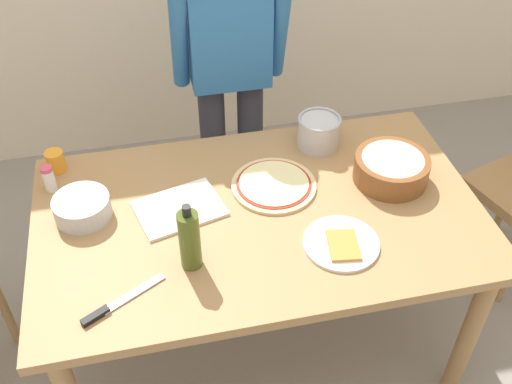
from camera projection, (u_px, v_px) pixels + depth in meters
name	position (u px, v px, depth m)	size (l,w,h in m)	color
ground	(258.00, 336.00, 2.64)	(8.00, 8.00, 0.00)	gray
dining_table	(259.00, 229.00, 2.20)	(1.60, 0.96, 0.76)	#A37A4C
person_cook	(229.00, 63.00, 2.58)	(0.49, 0.25, 1.62)	#2D2D38
pizza_raw_on_board	(274.00, 185.00, 2.23)	(0.32, 0.32, 0.02)	beige
plate_with_slice	(342.00, 244.00, 2.01)	(0.26, 0.26, 0.02)	white
popcorn_bowl	(392.00, 166.00, 2.23)	(0.28, 0.28, 0.11)	brown
mixing_bowl_steel	(82.00, 208.00, 2.09)	(0.20, 0.20, 0.08)	#B7B7BC
olive_oil_bottle	(190.00, 240.00, 1.88)	(0.07, 0.07, 0.26)	#47561E
steel_pot	(319.00, 131.00, 2.39)	(0.17, 0.17, 0.13)	#B7B7BC
cup_orange	(56.00, 161.00, 2.29)	(0.07, 0.07, 0.09)	orange
salt_shaker	(49.00, 178.00, 2.19)	(0.04, 0.04, 0.11)	white
cutting_board_white	(179.00, 208.00, 2.14)	(0.30, 0.22, 0.01)	white
chef_knife	(114.00, 305.00, 1.82)	(0.27, 0.16, 0.02)	silver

